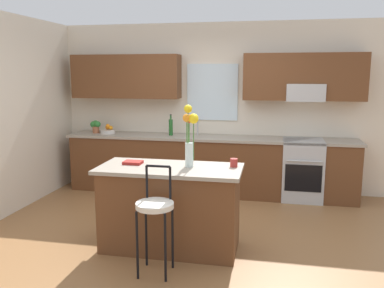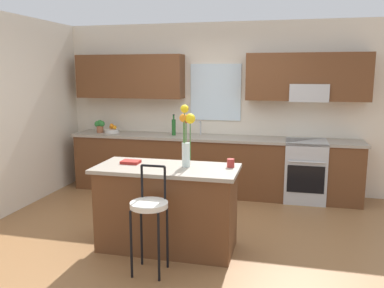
% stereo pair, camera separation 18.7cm
% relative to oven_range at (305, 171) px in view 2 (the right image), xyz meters
% --- Properties ---
extents(ground_plane, '(14.00, 14.00, 0.00)m').
position_rel_oven_range_xyz_m(ground_plane, '(-1.44, -1.68, -0.46)').
color(ground_plane, olive).
extents(wall_left, '(0.12, 4.60, 2.70)m').
position_rel_oven_range_xyz_m(wall_left, '(-4.00, -1.38, 0.89)').
color(wall_left, beige).
rests_on(wall_left, ground).
extents(back_wall_assembly, '(5.60, 0.50, 2.70)m').
position_rel_oven_range_xyz_m(back_wall_assembly, '(-1.41, 0.31, 1.05)').
color(back_wall_assembly, beige).
rests_on(back_wall_assembly, ground).
extents(counter_run, '(4.56, 0.64, 0.92)m').
position_rel_oven_range_xyz_m(counter_run, '(-1.44, 0.02, 0.01)').
color(counter_run, brown).
rests_on(counter_run, ground).
extents(sink_faucet, '(0.02, 0.13, 0.23)m').
position_rel_oven_range_xyz_m(sink_faucet, '(-1.65, 0.17, 0.60)').
color(sink_faucet, '#B7BABC').
rests_on(sink_faucet, counter_run).
extents(oven_range, '(0.60, 0.64, 0.92)m').
position_rel_oven_range_xyz_m(oven_range, '(0.00, 0.00, 0.00)').
color(oven_range, '#B7BABC').
rests_on(oven_range, ground).
extents(kitchen_island, '(1.53, 0.71, 0.92)m').
position_rel_oven_range_xyz_m(kitchen_island, '(-1.53, -2.10, 0.00)').
color(kitchen_island, brown).
rests_on(kitchen_island, ground).
extents(bar_stool_near, '(0.36, 0.36, 1.04)m').
position_rel_oven_range_xyz_m(bar_stool_near, '(-1.53, -2.66, 0.18)').
color(bar_stool_near, black).
rests_on(bar_stool_near, ground).
extents(flower_vase, '(0.17, 0.16, 0.67)m').
position_rel_oven_range_xyz_m(flower_vase, '(-1.32, -2.04, 0.83)').
color(flower_vase, silver).
rests_on(flower_vase, kitchen_island).
extents(mug_ceramic, '(0.08, 0.08, 0.09)m').
position_rel_oven_range_xyz_m(mug_ceramic, '(-0.86, -1.96, 0.51)').
color(mug_ceramic, '#A52D28').
rests_on(mug_ceramic, kitchen_island).
extents(cookbook, '(0.20, 0.15, 0.03)m').
position_rel_oven_range_xyz_m(cookbook, '(-1.96, -2.04, 0.48)').
color(cookbook, maroon).
rests_on(cookbook, kitchen_island).
extents(fruit_bowl_oranges, '(0.24, 0.24, 0.16)m').
position_rel_oven_range_xyz_m(fruit_bowl_oranges, '(-3.14, 0.03, 0.51)').
color(fruit_bowl_oranges, silver).
rests_on(fruit_bowl_oranges, counter_run).
extents(bottle_olive_oil, '(0.06, 0.06, 0.34)m').
position_rel_oven_range_xyz_m(bottle_olive_oil, '(-2.06, 0.02, 0.60)').
color(bottle_olive_oil, '#1E5923').
rests_on(bottle_olive_oil, counter_run).
extents(potted_plant_small, '(0.19, 0.13, 0.21)m').
position_rel_oven_range_xyz_m(potted_plant_small, '(-3.36, 0.03, 0.58)').
color(potted_plant_small, '#9E5B3D').
rests_on(potted_plant_small, counter_run).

